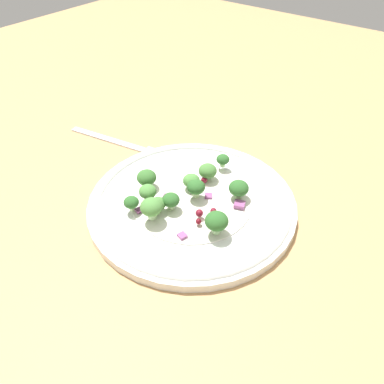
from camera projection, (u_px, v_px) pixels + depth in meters
The scene contains 26 objects.
ground_plane at pixel (191, 201), 55.48cm from camera, with size 180.00×180.00×2.00cm, color tan.
plate at pixel (192, 202), 52.49cm from camera, with size 28.24×28.24×1.70cm.
dressing_pool at pixel (192, 200), 52.20cm from camera, with size 16.38×16.38×0.20cm, color white.
broccoli_floret_0 at pixel (150, 207), 47.66cm from camera, with size 2.80×2.80×2.84cm.
broccoli_floret_1 at pixel (158, 204), 49.47cm from camera, with size 2.09×2.09×2.12cm.
broccoli_floret_2 at pixel (217, 221), 45.95cm from camera, with size 2.88×2.88×2.91cm.
broccoli_floret_3 at pixel (148, 192), 50.94cm from camera, with size 2.36×2.36×2.39cm.
broccoli_floret_4 at pixel (193, 183), 52.76cm from camera, with size 2.35×2.35×2.38cm.
broccoli_floret_5 at pixel (239, 189), 51.28cm from camera, with size 2.69×2.69×2.72cm.
broccoli_floret_6 at pixel (147, 178), 53.06cm from camera, with size 2.73×2.73×2.76cm.
broccoli_floret_7 at pixel (223, 160), 56.41cm from camera, with size 1.94×1.94×1.96cm.
broccoli_floret_8 at pixel (171, 200), 49.55cm from camera, with size 2.28×2.28×2.31cm.
broccoli_floret_9 at pixel (131, 203), 49.44cm from camera, with size 1.99×1.99×2.01cm.
broccoli_floret_10 at pixel (196, 187), 51.08cm from camera, with size 2.44×2.44×2.47cm.
broccoli_floret_11 at pixel (208, 171), 54.52cm from camera, with size 2.60×2.60×2.64cm.
cranberry_0 at pixel (199, 213), 48.78cm from camera, with size 1.00×1.00×1.00cm, color maroon.
cranberry_1 at pixel (199, 221), 47.98cm from camera, with size 0.74×0.74×0.74cm, color maroon.
cranberry_2 at pixel (213, 211), 49.48cm from camera, with size 0.83×0.83×0.83cm, color maroon.
cranberry_3 at pixel (204, 180), 54.27cm from camera, with size 0.93×0.93×0.93cm, color maroon.
cranberry_4 at pixel (149, 196), 51.62cm from camera, with size 0.73×0.73×0.73cm, color maroon.
onion_bit_0 at pixel (182, 236), 46.79cm from camera, with size 0.97×1.01×0.54cm, color #934C84.
onion_bit_1 at pixel (240, 204), 50.77cm from camera, with size 1.39×1.33×0.52cm, color #934C84.
onion_bit_2 at pixel (210, 194), 52.76cm from camera, with size 1.06×1.00×0.38cm, color #934C84.
onion_bit_3 at pixel (141, 209), 50.19cm from camera, with size 1.38×0.85×0.34cm, color #843D75.
onion_bit_4 at pixel (167, 197), 51.87cm from camera, with size 0.98×1.00×0.46cm, color #843D75.
fork at pixel (122, 143), 64.88cm from camera, with size 5.04×18.63×0.50cm.
Camera 1 is at (32.82, 25.34, 35.88)cm, focal length 35.94 mm.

